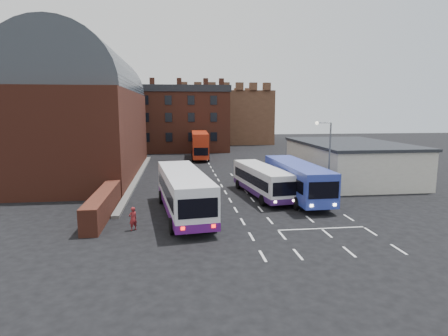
{
  "coord_description": "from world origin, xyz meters",
  "views": [
    {
      "loc": [
        -4.54,
        -26.31,
        8.01
      ],
      "look_at": [
        0.0,
        10.0,
        2.2
      ],
      "focal_mm": 30.0,
      "sensor_mm": 36.0,
      "label": 1
    }
  ],
  "objects": [
    {
      "name": "cream_building",
      "position": [
        15.0,
        14.0,
        2.16
      ],
      "size": [
        10.4,
        16.4,
        4.25
      ],
      "color": "beige",
      "rests_on": "ground"
    },
    {
      "name": "railway_station",
      "position": [
        -15.5,
        21.0,
        7.64
      ],
      "size": [
        12.0,
        28.0,
        16.0
      ],
      "color": "#602B1E",
      "rests_on": "ground"
    },
    {
      "name": "street_lamp",
      "position": [
        8.36,
        4.66,
        4.19
      ],
      "size": [
        1.39,
        0.47,
        6.94
      ],
      "rotation": [
        0.0,
        0.0,
        -0.21
      ],
      "color": "#575A5E",
      "rests_on": "ground"
    },
    {
      "name": "forecourt_wall",
      "position": [
        -10.2,
        2.0,
        0.9
      ],
      "size": [
        1.2,
        10.0,
        1.8
      ],
      "primitive_type": "cube",
      "color": "#602B1E",
      "rests_on": "ground"
    },
    {
      "name": "bus_white_inbound",
      "position": [
        3.08,
        6.72,
        1.64
      ],
      "size": [
        3.68,
        10.39,
        2.77
      ],
      "rotation": [
        0.0,
        0.0,
        3.28
      ],
      "color": "white",
      "rests_on": "ground"
    },
    {
      "name": "pedestrian_beige",
      "position": [
        -4.29,
        -2.9,
        0.8
      ],
      "size": [
        0.86,
        0.72,
        1.59
      ],
      "primitive_type": "imported",
      "rotation": [
        0.0,
        0.0,
        2.97
      ],
      "color": "tan",
      "rests_on": "ground"
    },
    {
      "name": "brick_terrace",
      "position": [
        -6.0,
        46.0,
        5.5
      ],
      "size": [
        22.0,
        10.0,
        11.0
      ],
      "primitive_type": "cube",
      "color": "brown",
      "rests_on": "ground"
    },
    {
      "name": "castle_keep",
      "position": [
        6.0,
        66.0,
        6.0
      ],
      "size": [
        22.0,
        22.0,
        12.0
      ],
      "primitive_type": "cube",
      "color": "brown",
      "rests_on": "ground"
    },
    {
      "name": "bus_red_double",
      "position": [
        -0.95,
        33.82,
        2.27
      ],
      "size": [
        2.95,
        10.75,
        4.27
      ],
      "rotation": [
        0.0,
        0.0,
        3.11
      ],
      "color": "#B62911",
      "rests_on": "ground"
    },
    {
      "name": "pedestrian_red",
      "position": [
        -7.57,
        -1.78,
        0.8
      ],
      "size": [
        0.69,
        0.66,
        1.59
      ],
      "primitive_type": "imported",
      "rotation": [
        0.0,
        0.0,
        3.8
      ],
      "color": "maroon",
      "rests_on": "ground"
    },
    {
      "name": "bus_white_outbound",
      "position": [
        -4.15,
        1.5,
        1.96
      ],
      "size": [
        4.27,
        12.44,
        3.32
      ],
      "rotation": [
        0.0,
        0.0,
        0.12
      ],
      "color": "white",
      "rests_on": "ground"
    },
    {
      "name": "bus_blue",
      "position": [
        6.0,
        5.54,
        1.9
      ],
      "size": [
        3.22,
        11.85,
        3.21
      ],
      "rotation": [
        0.0,
        0.0,
        3.17
      ],
      "color": "#2D3DA4",
      "rests_on": "ground"
    },
    {
      "name": "ground",
      "position": [
        0.0,
        0.0,
        0.0
      ],
      "size": [
        180.0,
        180.0,
        0.0
      ],
      "primitive_type": "plane",
      "color": "black"
    }
  ]
}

